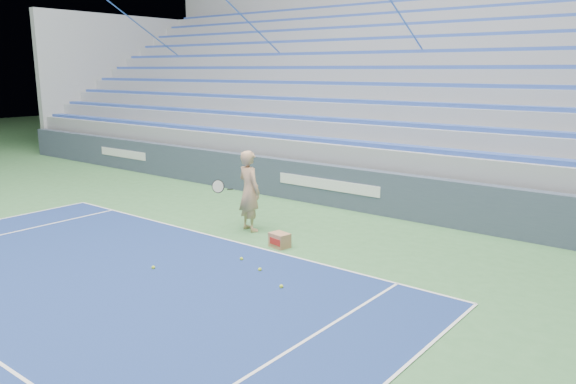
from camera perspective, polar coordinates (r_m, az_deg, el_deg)
name	(u,v)px	position (r m, az deg, el deg)	size (l,w,h in m)	color
sponsor_barrier	(331,185)	(15.07, 4.35, 0.67)	(30.00, 0.32, 1.10)	#384456
bleachers	(426,107)	(19.80, 13.87, 8.42)	(31.00, 9.15, 7.30)	gray
tennis_player	(249,191)	(12.65, -3.98, 0.12)	(0.98, 0.91, 1.84)	tan
ball_box	(280,240)	(11.61, -0.85, -4.91)	(0.44, 0.37, 0.30)	#A77451
tennis_ball_0	(281,286)	(9.53, -0.69, -9.58)	(0.07, 0.07, 0.07)	#C4E62F
tennis_ball_1	(260,269)	(10.31, -2.88, -7.86)	(0.07, 0.07, 0.07)	#C4E62F
tennis_ball_2	(153,268)	(10.68, -13.53, -7.47)	(0.07, 0.07, 0.07)	#C4E62F
tennis_ball_3	(242,259)	(10.88, -4.74, -6.78)	(0.07, 0.07, 0.07)	#C4E62F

